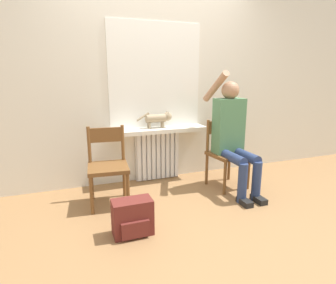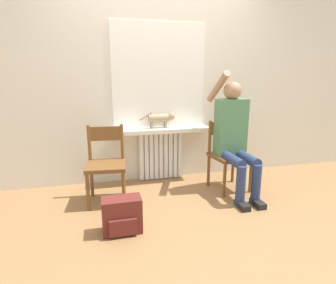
% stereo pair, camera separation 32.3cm
% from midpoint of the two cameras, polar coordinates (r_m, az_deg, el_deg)
% --- Properties ---
extents(ground_plane, '(12.00, 12.00, 0.00)m').
position_cam_midpoint_polar(ground_plane, '(2.78, 2.08, -15.41)').
color(ground_plane, olive).
extents(wall_with_window, '(7.00, 0.06, 2.70)m').
position_cam_midpoint_polar(wall_with_window, '(3.60, -5.36, 13.51)').
color(wall_with_window, silver).
rests_on(wall_with_window, ground_plane).
extents(radiator, '(0.58, 0.08, 0.64)m').
position_cam_midpoint_polar(radiator, '(3.67, -4.69, -2.73)').
color(radiator, white).
rests_on(radiator, ground_plane).
extents(windowsill, '(1.23, 0.25, 0.05)m').
position_cam_midpoint_polar(windowsill, '(3.52, -4.46, 2.37)').
color(windowsill, white).
rests_on(windowsill, radiator).
extents(window_glass, '(1.18, 0.01, 1.28)m').
position_cam_midpoint_polar(window_glass, '(3.57, -5.20, 13.22)').
color(window_glass, white).
rests_on(window_glass, windowsill).
extents(chair_left, '(0.44, 0.44, 0.82)m').
position_cam_midpoint_polar(chair_left, '(3.04, -15.15, -4.55)').
color(chair_left, brown).
rests_on(chair_left, ground_plane).
extents(chair_right, '(0.46, 0.46, 0.82)m').
position_cam_midpoint_polar(chair_right, '(3.45, 9.10, -2.11)').
color(chair_right, brown).
rests_on(chair_right, ground_plane).
extents(person, '(0.36, 1.01, 1.40)m').
position_cam_midpoint_polar(person, '(3.30, 10.28, 1.96)').
color(person, navy).
rests_on(person, ground_plane).
extents(cat, '(0.46, 0.11, 0.21)m').
position_cam_midpoint_polar(cat, '(3.53, -4.44, 4.88)').
color(cat, '#9E896B').
rests_on(cat, windowsill).
extents(backpack, '(0.34, 0.21, 0.31)m').
position_cam_midpoint_polar(backpack, '(2.52, -11.00, -14.94)').
color(backpack, maroon).
rests_on(backpack, ground_plane).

